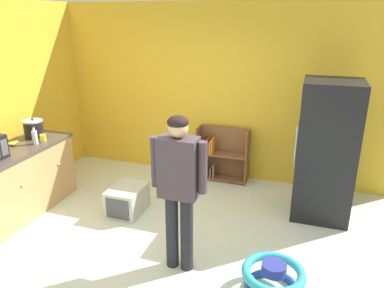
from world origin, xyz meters
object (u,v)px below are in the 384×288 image
(refrigerator, at_px, (326,151))
(yellow_cup, at_px, (43,138))
(bookshelf, at_px, (220,156))
(clear_bottle, at_px, (35,137))
(standing_person, at_px, (179,182))
(kitchen_counter, at_px, (4,189))
(blue_cup, at_px, (0,145))
(baby_walker, at_px, (273,278))
(pet_carrier, at_px, (127,200))
(banana_bunch, at_px, (14,143))
(crock_pot, at_px, (34,129))

(refrigerator, height_order, yellow_cup, refrigerator)
(bookshelf, height_order, clear_bottle, clear_bottle)
(standing_person, relative_size, clear_bottle, 6.70)
(yellow_cup, bearing_deg, bookshelf, 35.46)
(kitchen_counter, distance_m, clear_bottle, 0.76)
(blue_cup, bearing_deg, baby_walker, -7.50)
(standing_person, relative_size, blue_cup, 17.35)
(pet_carrier, distance_m, yellow_cup, 1.41)
(refrigerator, xyz_separation_m, yellow_cup, (-3.61, -0.82, 0.06))
(bookshelf, height_order, baby_walker, bookshelf)
(blue_cup, xyz_separation_m, yellow_cup, (0.34, 0.40, 0.00))
(bookshelf, bearing_deg, pet_carrier, -122.57)
(bookshelf, bearing_deg, banana_bunch, -143.62)
(standing_person, height_order, baby_walker, standing_person)
(kitchen_counter, xyz_separation_m, standing_person, (2.39, -0.15, 0.53))
(bookshelf, xyz_separation_m, yellow_cup, (-2.09, -1.49, 0.57))
(clear_bottle, bearing_deg, standing_person, -16.29)
(standing_person, relative_size, baby_walker, 2.73)
(kitchen_counter, relative_size, crock_pot, 7.73)
(yellow_cup, bearing_deg, blue_cup, -130.27)
(baby_walker, height_order, pet_carrier, pet_carrier)
(bookshelf, relative_size, baby_walker, 1.41)
(kitchen_counter, distance_m, blue_cup, 0.57)
(baby_walker, bearing_deg, pet_carrier, 155.36)
(pet_carrier, bearing_deg, bookshelf, 57.43)
(bookshelf, relative_size, standing_person, 0.52)
(banana_bunch, bearing_deg, crock_pot, 83.13)
(standing_person, height_order, banana_bunch, standing_person)
(bookshelf, distance_m, baby_walker, 2.61)
(crock_pot, relative_size, yellow_cup, 2.87)
(pet_carrier, distance_m, crock_pot, 1.63)
(pet_carrier, height_order, crock_pot, crock_pot)
(pet_carrier, xyz_separation_m, yellow_cup, (-1.18, -0.06, 0.77))
(crock_pot, bearing_deg, bookshelf, 31.02)
(bookshelf, relative_size, crock_pot, 3.11)
(standing_person, bearing_deg, banana_bunch, 167.86)
(yellow_cup, bearing_deg, clear_bottle, -99.70)
(kitchen_counter, relative_size, standing_person, 1.28)
(clear_bottle, relative_size, blue_cup, 2.59)
(kitchen_counter, bearing_deg, baby_walker, -4.03)
(pet_carrier, relative_size, banana_bunch, 3.49)
(refrigerator, xyz_separation_m, blue_cup, (-3.95, -1.21, 0.06))
(bookshelf, bearing_deg, yellow_cup, -144.54)
(standing_person, xyz_separation_m, banana_bunch, (-2.49, 0.54, -0.06))
(pet_carrier, distance_m, blue_cup, 1.76)
(refrigerator, distance_m, crock_pot, 3.90)
(bookshelf, relative_size, pet_carrier, 1.54)
(refrigerator, distance_m, banana_bunch, 4.02)
(kitchen_counter, bearing_deg, bookshelf, 43.18)
(kitchen_counter, height_order, bookshelf, kitchen_counter)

